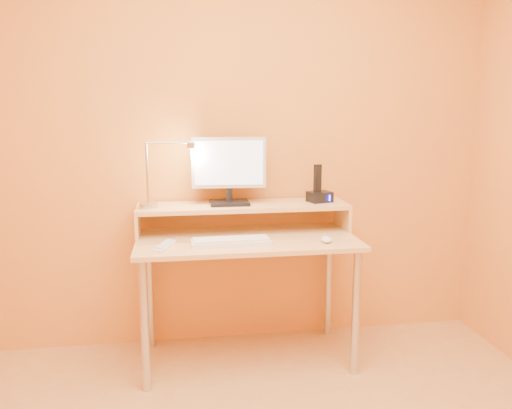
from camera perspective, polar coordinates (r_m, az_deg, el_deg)
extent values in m
cube|color=orange|center=(3.04, -1.89, 7.51)|extent=(3.00, 0.04, 2.50)
cylinder|color=#BCBCBF|center=(2.68, -12.31, -13.15)|extent=(0.04, 0.04, 0.69)
cylinder|color=#BCBCBF|center=(2.83, 11.07, -11.81)|extent=(0.04, 0.04, 0.69)
cylinder|color=#BCBCBF|center=(3.14, -11.77, -9.47)|extent=(0.04, 0.04, 0.69)
cylinder|color=#BCBCBF|center=(3.27, 8.09, -8.55)|extent=(0.04, 0.04, 0.69)
cube|color=tan|center=(2.81, -1.04, -3.96)|extent=(1.20, 0.60, 0.02)
cube|color=tan|center=(2.93, -13.00, -2.05)|extent=(0.02, 0.30, 0.14)
cube|color=tan|center=(3.07, 9.58, -1.33)|extent=(0.02, 0.30, 0.14)
cube|color=tan|center=(2.92, -1.44, -0.18)|extent=(1.20, 0.30, 0.02)
cube|color=black|center=(2.91, -2.99, 0.19)|extent=(0.22, 0.16, 0.02)
cylinder|color=black|center=(2.90, -3.00, 1.04)|extent=(0.04, 0.04, 0.07)
cube|color=silver|center=(2.89, -3.05, 4.70)|extent=(0.42, 0.06, 0.29)
cube|color=black|center=(2.91, -3.10, 4.74)|extent=(0.38, 0.03, 0.24)
cube|color=silver|center=(2.87, -3.02, 4.66)|extent=(0.38, 0.02, 0.25)
cylinder|color=#BCBCBF|center=(2.87, -11.90, -0.11)|extent=(0.10, 0.10, 0.02)
cylinder|color=#BCBCBF|center=(2.84, -12.04, 3.41)|extent=(0.01, 0.01, 0.33)
cylinder|color=#BCBCBF|center=(2.82, -9.72, 6.80)|extent=(0.24, 0.01, 0.01)
cylinder|color=#BCBCBF|center=(2.83, -7.26, 6.57)|extent=(0.04, 0.04, 0.03)
cylinder|color=#FFEAC6|center=(2.83, -7.26, 6.25)|extent=(0.03, 0.03, 0.00)
cube|color=black|center=(3.01, 7.11, 0.86)|extent=(0.15, 0.13, 0.06)
cube|color=black|center=(2.98, 6.88, 2.94)|extent=(0.05, 0.04, 0.16)
cube|color=#1E2AFF|center=(2.97, 8.22, 0.72)|extent=(0.01, 0.00, 0.04)
cube|color=white|center=(2.68, -2.81, -4.22)|extent=(0.42, 0.14, 0.02)
ellipsoid|color=white|center=(2.74, 7.84, -3.83)|extent=(0.07, 0.11, 0.03)
cube|color=white|center=(2.64, -10.15, -4.61)|extent=(0.11, 0.21, 0.02)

